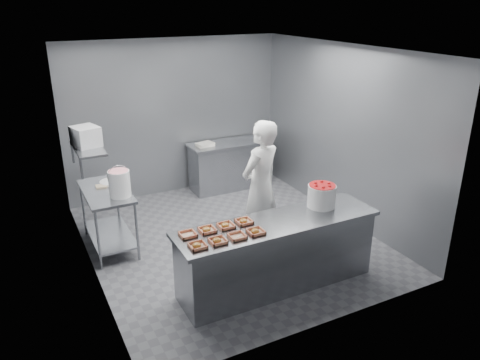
# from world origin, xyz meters

# --- Properties ---
(floor) EXTENTS (4.50, 4.50, 0.00)m
(floor) POSITION_xyz_m (0.00, 0.00, 0.00)
(floor) COLOR #4C4C51
(floor) RESTS_ON ground
(ceiling) EXTENTS (4.50, 4.50, 0.00)m
(ceiling) POSITION_xyz_m (0.00, 0.00, 2.80)
(ceiling) COLOR white
(ceiling) RESTS_ON wall_back
(wall_back) EXTENTS (4.00, 0.04, 2.80)m
(wall_back) POSITION_xyz_m (0.00, 2.25, 1.40)
(wall_back) COLOR slate
(wall_back) RESTS_ON ground
(wall_left) EXTENTS (0.04, 4.50, 2.80)m
(wall_left) POSITION_xyz_m (-2.00, 0.00, 1.40)
(wall_left) COLOR slate
(wall_left) RESTS_ON ground
(wall_right) EXTENTS (0.04, 4.50, 2.80)m
(wall_right) POSITION_xyz_m (2.00, 0.00, 1.40)
(wall_right) COLOR slate
(wall_right) RESTS_ON ground
(service_counter) EXTENTS (2.60, 0.70, 0.90)m
(service_counter) POSITION_xyz_m (0.00, -1.35, 0.45)
(service_counter) COLOR slate
(service_counter) RESTS_ON ground
(prep_table) EXTENTS (0.60, 1.20, 0.90)m
(prep_table) POSITION_xyz_m (-1.65, 0.60, 0.59)
(prep_table) COLOR slate
(prep_table) RESTS_ON ground
(back_counter) EXTENTS (1.50, 0.60, 0.90)m
(back_counter) POSITION_xyz_m (0.90, 1.90, 0.45)
(back_counter) COLOR slate
(back_counter) RESTS_ON ground
(wall_shelf) EXTENTS (0.35, 0.90, 0.03)m
(wall_shelf) POSITION_xyz_m (-1.82, 0.60, 1.55)
(wall_shelf) COLOR slate
(wall_shelf) RESTS_ON wall_left
(tray_0) EXTENTS (0.19, 0.18, 0.06)m
(tray_0) POSITION_xyz_m (-1.11, -1.50, 0.92)
(tray_0) COLOR tan
(tray_0) RESTS_ON service_counter
(tray_1) EXTENTS (0.19, 0.18, 0.06)m
(tray_1) POSITION_xyz_m (-0.87, -1.50, 0.92)
(tray_1) COLOR tan
(tray_1) RESTS_ON service_counter
(tray_2) EXTENTS (0.19, 0.18, 0.04)m
(tray_2) POSITION_xyz_m (-0.63, -1.50, 0.92)
(tray_2) COLOR tan
(tray_2) RESTS_ON service_counter
(tray_3) EXTENTS (0.19, 0.18, 0.06)m
(tray_3) POSITION_xyz_m (-0.39, -1.50, 0.92)
(tray_3) COLOR tan
(tray_3) RESTS_ON service_counter
(tray_4) EXTENTS (0.19, 0.18, 0.04)m
(tray_4) POSITION_xyz_m (-1.11, -1.20, 0.92)
(tray_4) COLOR tan
(tray_4) RESTS_ON service_counter
(tray_5) EXTENTS (0.19, 0.18, 0.06)m
(tray_5) POSITION_xyz_m (-0.87, -1.20, 0.92)
(tray_5) COLOR tan
(tray_5) RESTS_ON service_counter
(tray_6) EXTENTS (0.19, 0.18, 0.06)m
(tray_6) POSITION_xyz_m (-0.63, -1.20, 0.92)
(tray_6) COLOR tan
(tray_6) RESTS_ON service_counter
(tray_7) EXTENTS (0.19, 0.18, 0.06)m
(tray_7) POSITION_xyz_m (-0.39, -1.20, 0.92)
(tray_7) COLOR tan
(tray_7) RESTS_ON service_counter
(worker) EXTENTS (0.82, 0.69, 1.91)m
(worker) POSITION_xyz_m (0.29, -0.40, 0.95)
(worker) COLOR white
(worker) RESTS_ON ground
(strawberry_tub) EXTENTS (0.36, 0.36, 0.30)m
(strawberry_tub) POSITION_xyz_m (0.72, -1.23, 1.06)
(strawberry_tub) COLOR white
(strawberry_tub) RESTS_ON service_counter
(glaze_bucket) EXTENTS (0.31, 0.29, 0.45)m
(glaze_bucket) POSITION_xyz_m (-1.51, 0.29, 1.09)
(glaze_bucket) COLOR white
(glaze_bucket) RESTS_ON prep_table
(bucket_lid) EXTENTS (0.42, 0.42, 0.03)m
(bucket_lid) POSITION_xyz_m (-1.51, 0.85, 0.91)
(bucket_lid) COLOR white
(bucket_lid) RESTS_ON prep_table
(rag) EXTENTS (0.17, 0.15, 0.02)m
(rag) POSITION_xyz_m (-1.68, 0.75, 0.91)
(rag) COLOR #CCB28C
(rag) RESTS_ON prep_table
(appliance) EXTENTS (0.39, 0.42, 0.27)m
(appliance) POSITION_xyz_m (-1.82, 0.63, 1.70)
(appliance) COLOR gray
(appliance) RESTS_ON wall_shelf
(paper_stack) EXTENTS (0.32, 0.25, 0.06)m
(paper_stack) POSITION_xyz_m (0.43, 1.90, 0.93)
(paper_stack) COLOR silver
(paper_stack) RESTS_ON back_counter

